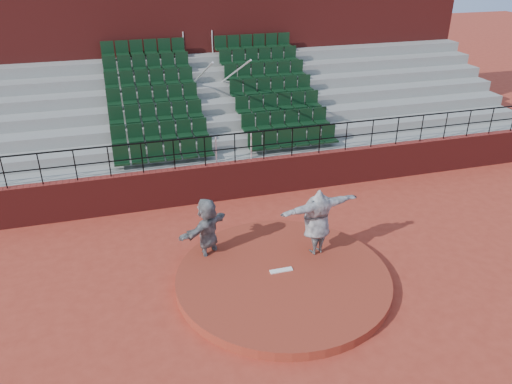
% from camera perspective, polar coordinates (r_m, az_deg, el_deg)
% --- Properties ---
extents(ground, '(90.00, 90.00, 0.00)m').
position_cam_1_polar(ground, '(13.12, 3.09, -10.24)').
color(ground, '#9E3423').
rests_on(ground, ground).
extents(pitchers_mound, '(5.50, 5.50, 0.25)m').
position_cam_1_polar(pitchers_mound, '(13.05, 3.10, -9.80)').
color(pitchers_mound, maroon).
rests_on(pitchers_mound, ground).
extents(pitching_rubber, '(0.60, 0.15, 0.03)m').
position_cam_1_polar(pitching_rubber, '(13.08, 2.90, -8.93)').
color(pitching_rubber, white).
rests_on(pitching_rubber, pitchers_mound).
extents(boundary_wall, '(24.00, 0.30, 1.30)m').
position_cam_1_polar(boundary_wall, '(16.91, -2.36, 1.40)').
color(boundary_wall, maroon).
rests_on(boundary_wall, ground).
extents(wall_railing, '(24.04, 0.05, 1.03)m').
position_cam_1_polar(wall_railing, '(16.36, -2.45, 5.77)').
color(wall_railing, black).
rests_on(wall_railing, boundary_wall).
extents(seating_deck, '(24.00, 5.97, 4.63)m').
position_cam_1_polar(seating_deck, '(19.91, -4.97, 7.79)').
color(seating_deck, gray).
rests_on(seating_deck, ground).
extents(press_box_facade, '(24.00, 3.00, 7.10)m').
position_cam_1_polar(press_box_facade, '(23.15, -7.24, 15.78)').
color(press_box_facade, maroon).
rests_on(press_box_facade, ground).
extents(pitcher, '(2.42, 1.06, 1.90)m').
position_cam_1_polar(pitcher, '(13.41, 6.98, -3.36)').
color(pitcher, black).
rests_on(pitcher, pitchers_mound).
extents(fielder, '(1.72, 1.48, 1.87)m').
position_cam_1_polar(fielder, '(13.50, -5.58, -4.38)').
color(fielder, black).
rests_on(fielder, ground).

